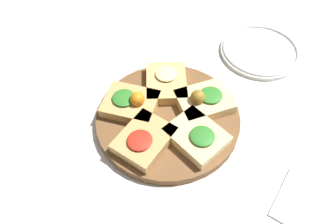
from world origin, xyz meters
name	(u,v)px	position (x,y,z in m)	size (l,w,h in m)	color
ground_plane	(168,121)	(0.00, 0.00, 0.00)	(3.00, 3.00, 0.00)	silver
serving_board	(168,118)	(0.00, 0.00, 0.01)	(0.31, 0.31, 0.02)	brown
focaccia_slice_0	(131,103)	(-0.02, 0.08, 0.03)	(0.11, 0.13, 0.05)	tan
focaccia_slice_1	(144,140)	(-0.08, 0.01, 0.03)	(0.12, 0.10, 0.03)	tan
focaccia_slice_2	(197,136)	(-0.03, -0.08, 0.03)	(0.12, 0.14, 0.03)	#E5C689
focaccia_slice_3	(204,101)	(0.06, -0.06, 0.03)	(0.14, 0.14, 0.05)	#E5C689
focaccia_slice_4	(166,82)	(0.07, 0.04, 0.03)	(0.14, 0.13, 0.03)	tan
plate_right	(260,50)	(0.31, -0.11, 0.01)	(0.20, 0.20, 0.02)	white
napkin_stack	(305,203)	(-0.05, -0.31, 0.00)	(0.11, 0.10, 0.01)	white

